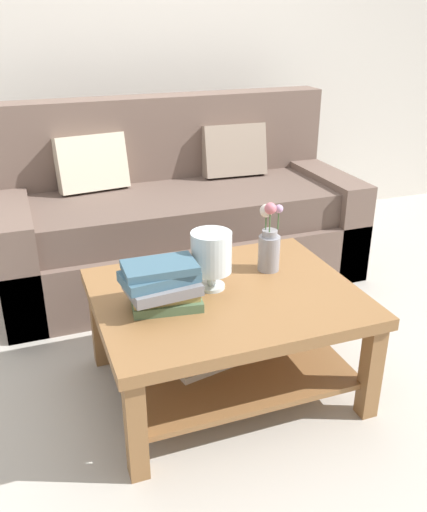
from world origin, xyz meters
TOP-DOWN VIEW (x-y plane):
  - ground_plane at (0.00, 0.00)m, footprint 10.00×10.00m
  - back_wall at (0.00, 1.65)m, footprint 6.40×0.12m
  - couch at (0.05, 0.80)m, footprint 2.11×0.90m
  - coffee_table at (-0.10, -0.39)m, footprint 1.07×0.86m
  - book_stack_main at (-0.37, -0.40)m, footprint 0.32×0.24m
  - glass_hurricane_vase at (-0.14, -0.33)m, footprint 0.17×0.17m
  - flower_pitcher at (0.16, -0.25)m, footprint 0.10×0.10m

SIDE VIEW (x-z plane):
  - ground_plane at x=0.00m, z-range 0.00..0.00m
  - coffee_table at x=-0.10m, z-range 0.11..0.58m
  - couch at x=0.05m, z-range -0.17..0.89m
  - book_stack_main at x=-0.37m, z-range 0.47..0.65m
  - flower_pitcher at x=0.16m, z-range 0.44..0.76m
  - glass_hurricane_vase at x=-0.14m, z-range 0.50..0.75m
  - back_wall at x=0.00m, z-range 0.00..2.70m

